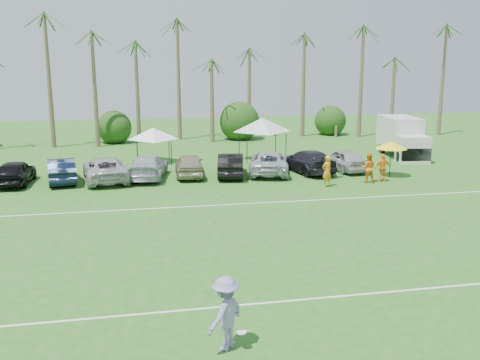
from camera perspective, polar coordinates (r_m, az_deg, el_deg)
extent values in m
plane|color=#2A631D|center=(15.74, 6.00, -15.88)|extent=(120.00, 120.00, 0.00)
cube|color=white|center=(17.45, 4.01, -12.84)|extent=(80.00, 0.10, 0.01)
cube|color=white|center=(28.51, -2.37, -2.69)|extent=(80.00, 0.10, 0.01)
cone|color=brown|center=(51.83, -20.19, 8.99)|extent=(0.44, 0.44, 10.00)
cone|color=brown|center=(51.36, -15.76, 9.82)|extent=(0.44, 0.44, 11.00)
cone|color=brown|center=(51.31, -11.16, 8.37)|extent=(0.44, 0.44, 8.00)
cone|color=brown|center=(51.45, -6.67, 9.08)|extent=(0.44, 0.44, 9.00)
cone|color=brown|center=(51.91, -2.22, 9.74)|extent=(0.44, 0.44, 10.00)
cone|color=brown|center=(52.67, 2.15, 10.32)|extent=(0.44, 0.44, 11.00)
cone|color=brown|center=(54.13, 7.35, 8.70)|extent=(0.44, 0.44, 8.00)
cone|color=brown|center=(55.90, 12.29, 9.15)|extent=(0.44, 0.44, 9.00)
cone|color=brown|center=(58.05, 16.90, 9.51)|extent=(0.44, 0.44, 10.00)
cone|color=brown|center=(60.01, 20.36, 9.83)|extent=(0.44, 0.44, 11.00)
cylinder|color=brown|center=(52.65, -13.20, 4.76)|extent=(0.30, 0.30, 1.40)
sphere|color=#193E11|center=(52.52, -13.26, 5.95)|extent=(4.00, 4.00, 4.00)
cylinder|color=brown|center=(53.62, -0.23, 5.22)|extent=(0.30, 0.30, 1.40)
sphere|color=#193E11|center=(53.49, -0.23, 6.39)|extent=(4.00, 4.00, 4.00)
cylinder|color=brown|center=(56.39, 9.83, 5.40)|extent=(0.30, 0.30, 1.40)
sphere|color=#193E11|center=(56.27, 9.87, 6.51)|extent=(4.00, 4.00, 4.00)
imported|color=orange|center=(32.95, 9.25, 0.94)|extent=(0.83, 0.71, 1.94)
imported|color=orange|center=(34.68, 13.52, 1.28)|extent=(1.10, 0.97, 1.87)
imported|color=orange|center=(35.16, 14.98, 1.28)|extent=(1.06, 0.47, 1.79)
cube|color=silver|center=(45.27, 16.64, 4.97)|extent=(2.94, 4.67, 2.39)
cube|color=silver|center=(42.58, 17.97, 3.14)|extent=(2.40, 1.99, 2.01)
cube|color=black|center=(41.97, 18.30, 2.59)|extent=(2.22, 0.57, 0.96)
cube|color=#E5590C|center=(45.76, 18.02, 4.41)|extent=(0.22, 1.52, 0.86)
cylinder|color=black|center=(42.50, 16.63, 2.42)|extent=(0.40, 0.89, 0.86)
cylinder|color=black|center=(43.21, 19.01, 2.42)|extent=(0.40, 0.89, 0.86)
cylinder|color=black|center=(46.23, 14.92, 3.30)|extent=(0.40, 0.89, 0.86)
cylinder|color=black|center=(46.88, 17.14, 3.29)|extent=(0.40, 0.89, 0.86)
cylinder|color=black|center=(39.73, -10.88, 2.72)|extent=(0.06, 0.06, 1.77)
cylinder|color=black|center=(39.82, -7.35, 2.86)|extent=(0.06, 0.06, 1.77)
cylinder|color=black|center=(42.15, -10.92, 3.27)|extent=(0.06, 0.06, 1.77)
cylinder|color=black|center=(42.23, -7.59, 3.40)|extent=(0.06, 0.06, 1.77)
pyramid|color=white|center=(40.72, -9.27, 5.53)|extent=(3.82, 3.82, 0.88)
cylinder|color=black|center=(40.16, 0.75, 3.33)|extent=(0.06, 0.06, 2.16)
cylinder|color=black|center=(40.90, 4.93, 3.45)|extent=(0.06, 0.06, 2.16)
cylinder|color=black|center=(43.10, -0.09, 3.95)|extent=(0.06, 0.06, 2.16)
cylinder|color=black|center=(43.79, 3.82, 4.06)|extent=(0.06, 0.06, 2.16)
pyramid|color=silver|center=(41.69, 2.38, 6.64)|extent=(4.66, 4.66, 1.08)
cylinder|color=black|center=(36.77, 15.74, 1.97)|extent=(0.05, 0.05, 2.12)
cone|color=yellow|center=(36.60, 15.84, 3.60)|extent=(2.12, 2.12, 0.48)
imported|color=#8981B7|center=(14.46, -1.57, -14.03)|extent=(1.45, 1.44, 2.01)
cylinder|color=white|center=(14.61, 0.17, -15.92)|extent=(0.27, 0.27, 0.03)
imported|color=black|center=(36.01, -22.85, 0.77)|extent=(2.02, 4.60, 1.54)
imported|color=black|center=(35.67, -18.54, 1.01)|extent=(2.37, 4.88, 1.54)
imported|color=#B3B3B3|center=(35.23, -14.20, 1.14)|extent=(3.30, 5.85, 1.54)
imported|color=#B3B5BF|center=(35.49, -9.79, 1.42)|extent=(3.06, 5.61, 1.54)
imported|color=gray|center=(35.71, -5.43, 1.62)|extent=(2.09, 4.63, 1.54)
imported|color=black|center=(35.66, -1.01, 1.66)|extent=(2.48, 4.90, 1.54)
imported|color=#B0B4BD|center=(36.50, 3.12, 1.89)|extent=(3.90, 6.02, 1.54)
imported|color=black|center=(37.19, 7.21, 2.01)|extent=(3.08, 5.61, 1.54)
imported|color=#B5B5B6|center=(38.21, 11.04, 2.15)|extent=(2.35, 4.71, 1.54)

